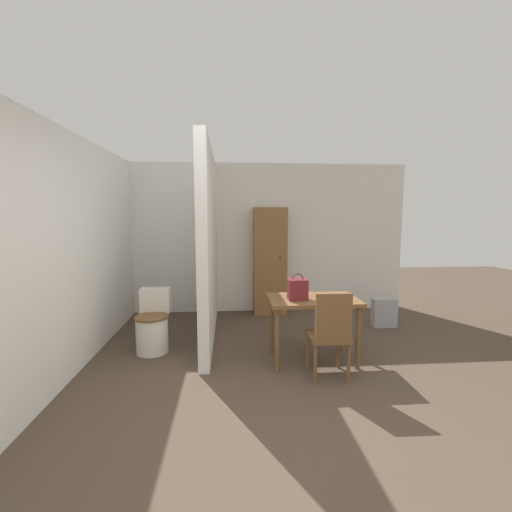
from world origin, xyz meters
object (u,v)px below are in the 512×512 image
object	(u,v)px
handbag	(298,289)
wooden_chair	(330,333)
toilet	(153,326)
wooden_cabinet	(270,261)
dining_table	(313,307)
space_heater	(384,313)

from	to	relation	value
handbag	wooden_chair	bearing A→B (deg)	-56.09
toilet	wooden_cabinet	world-z (taller)	wooden_cabinet
dining_table	wooden_chair	bearing A→B (deg)	-81.13
dining_table	toilet	distance (m)	1.94
wooden_cabinet	dining_table	bearing A→B (deg)	-82.25
handbag	space_heater	xyz separation A→B (m)	(1.54, 1.14, -0.63)
dining_table	toilet	world-z (taller)	toilet
wooden_chair	wooden_cabinet	bearing A→B (deg)	98.97
dining_table	wooden_cabinet	bearing A→B (deg)	97.75
wooden_chair	handbag	world-z (taller)	handbag
dining_table	handbag	world-z (taller)	handbag
wooden_chair	space_heater	world-z (taller)	wooden_chair
wooden_chair	space_heater	size ratio (longest dim) A/B	2.15
wooden_chair	wooden_cabinet	world-z (taller)	wooden_cabinet
toilet	space_heater	size ratio (longest dim) A/B	1.73
wooden_cabinet	space_heater	world-z (taller)	wooden_cabinet
wooden_chair	handbag	size ratio (longest dim) A/B	3.12
dining_table	wooden_cabinet	size ratio (longest dim) A/B	0.56
wooden_cabinet	space_heater	bearing A→B (deg)	-27.04
toilet	space_heater	xyz separation A→B (m)	(3.21, 0.64, -0.10)
handbag	wooden_cabinet	xyz separation A→B (m)	(-0.07, 1.96, 0.04)
toilet	wooden_cabinet	xyz separation A→B (m)	(1.60, 1.46, 0.58)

